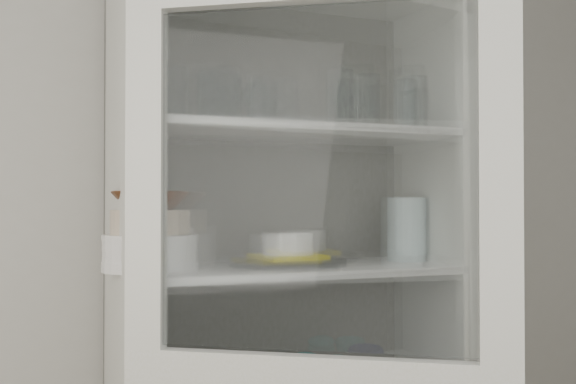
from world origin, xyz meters
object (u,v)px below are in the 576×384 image
object	(u,v)px
mug_teal	(336,374)
cream_bowl	(150,222)
plate_stack_front	(150,253)
terracotta_bowl	(150,201)
glass_platter	(288,262)
pantry_cabinet	(280,371)
yellow_trivet	(288,257)
goblet_0	(214,99)
goblet_2	(355,110)
plate_stack_back	(159,247)
mug_blue	(355,382)
teal_jar	(305,377)
white_ramekin	(288,243)
grey_bowl_stack	(407,229)
goblet_3	(342,107)
goblet_1	(251,107)

from	to	relation	value
mug_teal	cream_bowl	bearing A→B (deg)	-167.64
plate_stack_front	terracotta_bowl	xyz separation A→B (m)	(-0.00, 0.00, 0.14)
glass_platter	pantry_cabinet	bearing A→B (deg)	86.98
pantry_cabinet	yellow_trivet	xyz separation A→B (m)	(-0.00, -0.07, 0.35)
goblet_0	goblet_2	distance (m)	0.46
plate_stack_front	goblet_0	bearing A→B (deg)	30.74
pantry_cabinet	terracotta_bowl	world-z (taller)	pantry_cabinet
plate_stack_front	plate_stack_back	xyz separation A→B (m)	(0.05, 0.12, 0.01)
cream_bowl	mug_blue	world-z (taller)	cream_bowl
pantry_cabinet	teal_jar	world-z (taller)	pantry_cabinet
glass_platter	white_ramekin	distance (m)	0.06
teal_jar	pantry_cabinet	bearing A→B (deg)	174.60
grey_bowl_stack	mug_blue	bearing A→B (deg)	-166.64
yellow_trivet	teal_jar	world-z (taller)	yellow_trivet
goblet_3	white_ramekin	world-z (taller)	goblet_3
terracotta_bowl	plate_stack_front	bearing A→B (deg)	0.00
yellow_trivet	white_ramekin	xyz separation A→B (m)	(-0.00, 0.00, 0.04)
goblet_0	goblet_3	world-z (taller)	goblet_0
goblet_1	grey_bowl_stack	distance (m)	0.62
pantry_cabinet	plate_stack_front	bearing A→B (deg)	-167.54
goblet_3	grey_bowl_stack	xyz separation A→B (m)	(0.19, -0.07, -0.39)
goblet_1	mug_teal	distance (m)	0.87
plate_stack_back	yellow_trivet	bearing A→B (deg)	-15.21
grey_bowl_stack	goblet_0	bearing A→B (deg)	172.07
grey_bowl_stack	teal_jar	world-z (taller)	grey_bowl_stack
yellow_trivet	goblet_1	bearing A→B (deg)	119.57
goblet_3	teal_jar	distance (m)	0.84
goblet_0	glass_platter	world-z (taller)	goblet_0
goblet_1	teal_jar	xyz separation A→B (m)	(0.15, -0.06, -0.82)
teal_jar	yellow_trivet	bearing A→B (deg)	-142.30
mug_blue	mug_teal	distance (m)	0.11
plate_stack_back	cream_bowl	distance (m)	0.15
pantry_cabinet	plate_stack_back	distance (m)	0.52
goblet_0	teal_jar	world-z (taller)	goblet_0
goblet_1	teal_jar	distance (m)	0.84
goblet_1	goblet_3	size ratio (longest dim) A/B	0.88
yellow_trivet	mug_teal	distance (m)	0.43
plate_stack_front	plate_stack_back	size ratio (longest dim) A/B	1.29
goblet_2	white_ramekin	world-z (taller)	goblet_2
grey_bowl_stack	plate_stack_front	bearing A→B (deg)	-177.02
pantry_cabinet	mug_blue	bearing A→B (deg)	-25.83
plate_stack_back	cream_bowl	bearing A→B (deg)	-112.45
plate_stack_front	grey_bowl_stack	xyz separation A→B (m)	(0.82, 0.04, 0.05)
pantry_cabinet	mug_teal	xyz separation A→B (m)	(0.19, 0.01, -0.03)
plate_stack_front	white_ramekin	bearing A→B (deg)	2.87
plate_stack_front	teal_jar	world-z (taller)	plate_stack_front
goblet_2	grey_bowl_stack	size ratio (longest dim) A/B	0.79
pantry_cabinet	goblet_1	world-z (taller)	pantry_cabinet
glass_platter	goblet_2	bearing A→B (deg)	19.44
terracotta_bowl	teal_jar	world-z (taller)	terracotta_bowl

